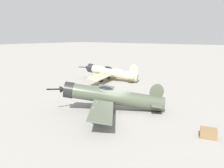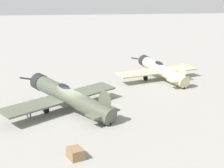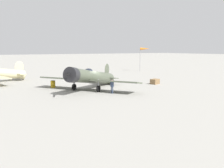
% 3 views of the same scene
% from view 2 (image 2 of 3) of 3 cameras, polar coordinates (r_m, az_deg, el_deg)
% --- Properties ---
extents(ground_plane, '(400.00, 400.00, 0.00)m').
position_cam_2_polar(ground_plane, '(33.28, -6.68, -4.83)').
color(ground_plane, gray).
extents(airplane_foreground, '(10.45, 12.00, 3.23)m').
position_cam_2_polar(airplane_foreground, '(33.20, -7.39, -2.04)').
color(airplane_foreground, '#4C5442').
rests_on(airplane_foreground, ground_plane).
extents(airplane_mid_apron, '(10.51, 12.08, 3.20)m').
position_cam_2_polar(airplane_mid_apron, '(45.86, 8.11, 2.36)').
color(airplane_mid_apron, beige).
rests_on(airplane_mid_apron, ground_plane).
extents(ground_crew_mechanic, '(0.23, 0.61, 1.58)m').
position_cam_2_polar(ground_crew_mechanic, '(32.44, -13.76, -3.88)').
color(ground_crew_mechanic, '#384766').
rests_on(ground_crew_mechanic, ground_plane).
extents(equipment_crate, '(1.45, 1.23, 0.74)m').
position_cam_2_polar(equipment_crate, '(24.14, -6.11, -11.44)').
color(equipment_crate, olive).
rests_on(equipment_crate, ground_plane).
extents(fuel_drum, '(0.65, 0.65, 0.92)m').
position_cam_2_polar(fuel_drum, '(37.53, -1.67, -1.81)').
color(fuel_drum, gold).
rests_on(fuel_drum, ground_plane).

